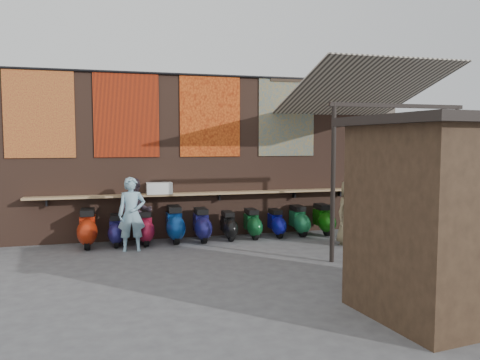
{
  "coord_description": "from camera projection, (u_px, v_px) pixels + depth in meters",
  "views": [
    {
      "loc": [
        -2.02,
        -8.87,
        2.37
      ],
      "look_at": [
        0.71,
        1.2,
        1.51
      ],
      "focal_mm": 35.0,
      "sensor_mm": 36.0,
      "label": 1
    }
  ],
  "objects": [
    {
      "name": "scooter_stool_9",
      "position": [
        323.0,
        219.0,
        11.95
      ],
      "size": [
        0.36,
        0.81,
        0.77
      ],
      "primitive_type": null,
      "color": "#135F0D",
      "rests_on": "ground"
    },
    {
      "name": "market_stall",
      "position": [
        455.0,
        220.0,
        6.41
      ],
      "size": [
        2.58,
        2.06,
        2.58
      ],
      "primitive_type": "cube",
      "rotation": [
        0.0,
        0.0,
        0.12
      ],
      "color": "black",
      "rests_on": "ground"
    },
    {
      "name": "diner_left",
      "position": [
        132.0,
        214.0,
        10.1
      ],
      "size": [
        0.6,
        0.4,
        1.6
      ],
      "primitive_type": "imported",
      "rotation": [
        0.0,
        0.0,
        -0.03
      ],
      "color": "#84AEC1",
      "rests_on": "ground"
    },
    {
      "name": "ground",
      "position": [
        221.0,
        261.0,
        9.25
      ],
      "size": [
        70.0,
        70.0,
        0.0
      ],
      "primitive_type": "plane",
      "color": "#474749",
      "rests_on": "ground"
    },
    {
      "name": "scooter_stool_1",
      "position": [
        116.0,
        230.0,
        10.63
      ],
      "size": [
        0.33,
        0.74,
        0.71
      ],
      "primitive_type": null,
      "color": "navy",
      "rests_on": "ground"
    },
    {
      "name": "awning_post_left",
      "position": [
        333.0,
        184.0,
        9.1
      ],
      "size": [
        0.09,
        0.09,
        3.1
      ],
      "primitive_type": "cylinder",
      "color": "black",
      "rests_on": "ground"
    },
    {
      "name": "tapestry_orange",
      "position": [
        210.0,
        116.0,
        11.47
      ],
      "size": [
        1.5,
        0.02,
        2.0
      ],
      "primitive_type": "cube",
      "color": "#DC581B",
      "rests_on": "brick_wall"
    },
    {
      "name": "scooter_stool_2",
      "position": [
        145.0,
        228.0,
        10.79
      ],
      "size": [
        0.36,
        0.81,
        0.77
      ],
      "primitive_type": null,
      "color": "maroon",
      "rests_on": "ground"
    },
    {
      "name": "scooter_stool_8",
      "position": [
        299.0,
        221.0,
        11.82
      ],
      "size": [
        0.35,
        0.78,
        0.74
      ],
      "primitive_type": null,
      "color": "#1C7040",
      "rests_on": "ground"
    },
    {
      "name": "scooter_stool_4",
      "position": [
        202.0,
        225.0,
        11.1
      ],
      "size": [
        0.37,
        0.82,
        0.78
      ],
      "primitive_type": null,
      "color": "#171652",
      "rests_on": "ground"
    },
    {
      "name": "stall_shelf",
      "position": [
        406.0,
        233.0,
        7.29
      ],
      "size": [
        1.98,
        0.34,
        0.06
      ],
      "primitive_type": "cube",
      "rotation": [
        0.0,
        0.0,
        0.12
      ],
      "color": "#473321",
      "rests_on": "market_stall"
    },
    {
      "name": "awning_ledger",
      "position": [
        330.0,
        81.0,
        12.24
      ],
      "size": [
        3.3,
        0.08,
        0.12
      ],
      "primitive_type": "cube",
      "color": "#33261C",
      "rests_on": "brick_wall"
    },
    {
      "name": "diner_right",
      "position": [
        136.0,
        212.0,
        10.59
      ],
      "size": [
        0.83,
        0.69,
        1.54
      ],
      "primitive_type": "imported",
      "rotation": [
        0.0,
        0.0,
        -0.15
      ],
      "color": "#33272F",
      "rests_on": "ground"
    },
    {
      "name": "shopper_navy",
      "position": [
        377.0,
        208.0,
        11.04
      ],
      "size": [
        1.01,
        0.7,
        1.6
      ],
      "primitive_type": "imported",
      "rotation": [
        0.0,
        0.0,
        3.52
      ],
      "color": "#161731",
      "rests_on": "ground"
    },
    {
      "name": "scooter_stool_0",
      "position": [
        88.0,
        228.0,
        10.48
      ],
      "size": [
        0.4,
        0.89,
        0.85
      ],
      "primitive_type": null,
      "color": "#AE260D",
      "rests_on": "ground"
    },
    {
      "name": "tapestry_redgold",
      "position": [
        39.0,
        113.0,
        10.46
      ],
      "size": [
        1.5,
        0.02,
        2.0
      ],
      "primitive_type": "cube",
      "color": "maroon",
      "rests_on": "brick_wall"
    },
    {
      "name": "eating_counter",
      "position": [
        200.0,
        194.0,
        11.4
      ],
      "size": [
        8.0,
        0.32,
        0.05
      ],
      "primitive_type": "cube",
      "color": "#9E7A51",
      "rests_on": "brick_wall"
    },
    {
      "name": "shopper_grey",
      "position": [
        399.0,
        212.0,
        10.03
      ],
      "size": [
        1.28,
        1.06,
        1.73
      ],
      "primitive_type": "imported",
      "rotation": [
        0.0,
        0.0,
        2.7
      ],
      "color": "#5B5B60",
      "rests_on": "ground"
    },
    {
      "name": "brick_wall",
      "position": [
        197.0,
        156.0,
        11.69
      ],
      "size": [
        10.0,
        0.4,
        4.0
      ],
      "primitive_type": "cube",
      "color": "brown",
      "rests_on": "ground"
    },
    {
      "name": "shelf_box",
      "position": [
        159.0,
        188.0,
        11.11
      ],
      "size": [
        0.6,
        0.3,
        0.27
      ],
      "primitive_type": "cube",
      "color": "white",
      "rests_on": "eating_counter"
    },
    {
      "name": "scooter_stool_7",
      "position": [
        276.0,
        223.0,
        11.66
      ],
      "size": [
        0.32,
        0.71,
        0.68
      ],
      "primitive_type": null,
      "color": "#0D0F88",
      "rests_on": "ground"
    },
    {
      "name": "pier_right",
      "position": [
        381.0,
        155.0,
        13.04
      ],
      "size": [
        0.5,
        0.5,
        4.0
      ],
      "primitive_type": "cube",
      "color": "#4C4238",
      "rests_on": "ground"
    },
    {
      "name": "awning_header",
      "position": [
        398.0,
        106.0,
        9.34
      ],
      "size": [
        3.0,
        0.08,
        0.08
      ],
      "primitive_type": "cube",
      "color": "black",
      "rests_on": "awning_post_left"
    },
    {
      "name": "shopper_tan",
      "position": [
        349.0,
        212.0,
        10.71
      ],
      "size": [
        0.84,
        0.69,
        1.49
      ],
      "primitive_type": "imported",
      "rotation": [
        0.0,
        0.0,
        0.34
      ],
      "color": "#7D704F",
      "rests_on": "ground"
    },
    {
      "name": "hang_rail",
      "position": [
        198.0,
        75.0,
        11.3
      ],
      "size": [
        9.5,
        0.06,
        0.06
      ],
      "primitive_type": "cylinder",
      "rotation": [
        0.0,
        1.57,
        0.0
      ],
      "color": "black",
      "rests_on": "brick_wall"
    },
    {
      "name": "scooter_stool_5",
      "position": [
        229.0,
        226.0,
        11.28
      ],
      "size": [
        0.32,
        0.71,
        0.68
      ],
      "primitive_type": null,
      "color": "black",
      "rests_on": "ground"
    },
    {
      "name": "stall_sign",
      "position": [
        408.0,
        174.0,
        7.21
      ],
      "size": [
        1.2,
        0.18,
        0.5
      ],
      "primitive_type": "cube",
      "rotation": [
        0.0,
        0.0,
        0.12
      ],
      "color": "gold",
      "rests_on": "market_stall"
    },
    {
      "name": "awning_post_right",
      "position": [
        454.0,
        181.0,
        9.83
      ],
      "size": [
        0.09,
        0.09,
        3.1
      ],
      "primitive_type": "cylinder",
      "color": "black",
      "rests_on": "ground"
    },
    {
      "name": "stall_roof",
      "position": [
        458.0,
        121.0,
        6.3
      ],
      "size": [
        2.9,
        2.37,
        0.12
      ],
      "primitive_type": "cube",
      "rotation": [
        0.0,
        0.0,
        0.12
      ],
      "color": "black",
      "rests_on": "market_stall"
    },
    {
      "name": "scooter_stool_3",
      "position": [
        175.0,
        224.0,
        11.0
      ],
      "size": [
        0.4,
        0.89,
        0.85
      ],
      "primitive_type": null,
      "color": "navy",
      "rests_on": "ground"
    },
    {
      "name": "awning_canvas",
      "position": [
        360.0,
        90.0,
        10.74
      ],
      "size": [
        3.2,
        3.28,
        0.97
      ],
      "primitive_type": "cube",
      "rotation": [
        -0.28,
        0.0,
        0.0
      ],
      "color": "beige",
      "rests_on": "brick_wall"
    },
    {
      "name": "tapestry_multi",
      "position": [
        287.0,
        117.0,
        11.99
      ],
      "size": [
        1.5,
        0.02,
        2.0
      ],
      "primitive_type": "cube",
      "color": "#255D88",
      "rests_on": "brick_wall"
    },
    {
      "name": "tapestry_sun",
      "position": [
        127.0,
        115.0,
        10.95
      ],
      "size": [
        1.5,
        0.02,
        2.0
      ],
      "primitive_type": "cube",
      "color": "#F0370E",
      "rests_on": "brick_wall"
    },
    {
      "name": "scooter_stool_6",
      "position": [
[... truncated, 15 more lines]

